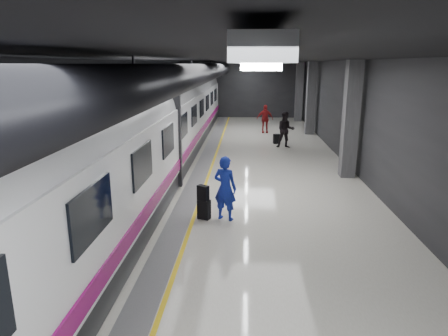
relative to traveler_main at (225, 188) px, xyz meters
name	(u,v)px	position (x,y,z in m)	size (l,w,h in m)	color
ground	(230,189)	(0.03, 2.82, -0.94)	(40.00, 40.00, 0.00)	silver
platform_hall	(224,87)	(-0.25, 3.78, 2.60)	(10.02, 40.02, 4.51)	black
train	(138,131)	(-3.21, 2.82, 1.13)	(3.05, 38.00, 4.05)	black
traveler_main	(225,188)	(0.00, 0.00, 0.00)	(0.68, 0.45, 1.87)	#1721B2
suitcase_main	(204,209)	(-0.61, 0.00, -0.65)	(0.35, 0.22, 0.57)	black
shoulder_bag	(203,193)	(-0.63, -0.01, -0.15)	(0.33, 0.18, 0.44)	black
traveler_far_a	(286,130)	(2.65, 10.34, 0.03)	(0.93, 0.73, 1.92)	black
traveler_far_b	(265,119)	(1.75, 15.12, -0.03)	(1.06, 0.44, 1.81)	maroon
suitcase_far	(277,139)	(2.28, 11.46, -0.67)	(0.37, 0.24, 0.54)	black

